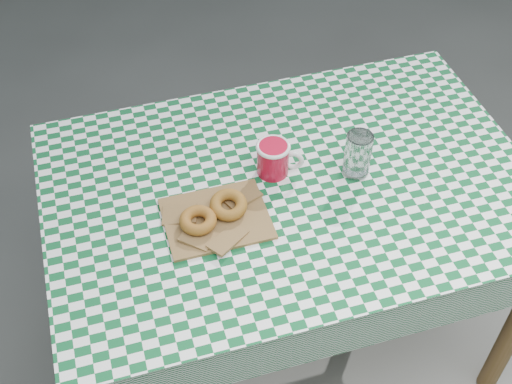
# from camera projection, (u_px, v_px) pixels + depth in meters

# --- Properties ---
(ground) EXTENTS (60.00, 60.00, 0.00)m
(ground) POSITION_uv_depth(u_px,v_px,m) (249.00, 359.00, 2.26)
(ground) COLOR #4F4E4A
(ground) RESTS_ON ground
(table) EXTENTS (1.31, 0.89, 0.75)m
(table) POSITION_uv_depth(u_px,v_px,m) (286.00, 269.00, 2.05)
(table) COLOR brown
(table) RESTS_ON ground
(tablecloth) EXTENTS (1.33, 0.91, 0.01)m
(tablecloth) POSITION_uv_depth(u_px,v_px,m) (291.00, 184.00, 1.78)
(tablecloth) COLOR #0C4E25
(tablecloth) RESTS_ON table
(paper_bag) EXTENTS (0.27, 0.22, 0.01)m
(paper_bag) POSITION_uv_depth(u_px,v_px,m) (216.00, 218.00, 1.68)
(paper_bag) COLOR olive
(paper_bag) RESTS_ON tablecloth
(bagel_front) EXTENTS (0.12, 0.12, 0.03)m
(bagel_front) POSITION_uv_depth(u_px,v_px,m) (198.00, 220.00, 1.65)
(bagel_front) COLOR brown
(bagel_front) RESTS_ON paper_bag
(bagel_back) EXTENTS (0.11, 0.11, 0.03)m
(bagel_back) POSITION_uv_depth(u_px,v_px,m) (228.00, 205.00, 1.68)
(bagel_back) COLOR brown
(bagel_back) RESTS_ON paper_bag
(coffee_mug) EXTENTS (0.23, 0.23, 0.10)m
(coffee_mug) POSITION_uv_depth(u_px,v_px,m) (273.00, 159.00, 1.77)
(coffee_mug) COLOR #A80A24
(coffee_mug) RESTS_ON tablecloth
(drinking_glass) EXTENTS (0.07, 0.07, 0.13)m
(drinking_glass) POSITION_uv_depth(u_px,v_px,m) (358.00, 155.00, 1.76)
(drinking_glass) COLOR silver
(drinking_glass) RESTS_ON tablecloth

